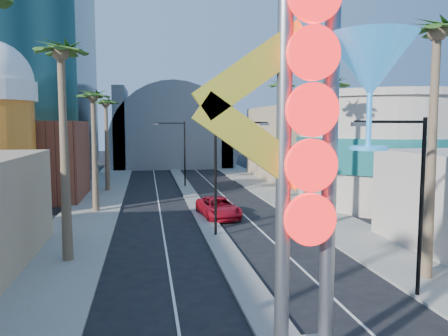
# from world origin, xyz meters

# --- Properties ---
(sidewalk_west) EXTENTS (5.00, 100.00, 0.15)m
(sidewalk_west) POSITION_xyz_m (-9.50, 35.00, 0.07)
(sidewalk_west) COLOR gray
(sidewalk_west) RESTS_ON ground
(sidewalk_east) EXTENTS (5.00, 100.00, 0.15)m
(sidewalk_east) POSITION_xyz_m (9.50, 35.00, 0.07)
(sidewalk_east) COLOR gray
(sidewalk_east) RESTS_ON ground
(median) EXTENTS (1.60, 84.00, 0.15)m
(median) POSITION_xyz_m (0.00, 38.00, 0.07)
(median) COLOR gray
(median) RESTS_ON ground
(brick_filler_west) EXTENTS (10.00, 10.00, 8.00)m
(brick_filler_west) POSITION_xyz_m (-16.00, 38.00, 4.00)
(brick_filler_west) COLOR brown
(brick_filler_west) RESTS_ON ground
(filler_east) EXTENTS (10.00, 20.00, 10.00)m
(filler_east) POSITION_xyz_m (16.00, 48.00, 5.00)
(filler_east) COLOR tan
(filler_east) RESTS_ON ground
(turquoise_building) EXTENTS (16.60, 16.60, 10.60)m
(turquoise_building) POSITION_xyz_m (18.00, 30.00, 5.25)
(turquoise_building) COLOR #B2A596
(turquoise_building) RESTS_ON ground
(canopy) EXTENTS (22.00, 16.00, 22.00)m
(canopy) POSITION_xyz_m (0.00, 72.00, 4.31)
(canopy) COLOR slate
(canopy) RESTS_ON ground
(neon_sign) EXTENTS (6.53, 2.60, 12.55)m
(neon_sign) POSITION_xyz_m (0.82, 2.96, 7.31)
(neon_sign) COLOR gray
(neon_sign) RESTS_ON ground
(streetlight_0) EXTENTS (3.79, 0.25, 8.00)m
(streetlight_0) POSITION_xyz_m (0.55, 20.00, 4.88)
(streetlight_0) COLOR black
(streetlight_0) RESTS_ON ground
(streetlight_1) EXTENTS (3.79, 0.25, 8.00)m
(streetlight_1) POSITION_xyz_m (-0.55, 44.00, 4.88)
(streetlight_1) COLOR black
(streetlight_1) RESTS_ON ground
(streetlight_2) EXTENTS (3.45, 0.25, 8.00)m
(streetlight_2) POSITION_xyz_m (6.72, 8.00, 4.83)
(streetlight_2) COLOR black
(streetlight_2) RESTS_ON ground
(palm_1) EXTENTS (2.40, 2.40, 12.70)m
(palm_1) POSITION_xyz_m (-9.00, 16.00, 10.82)
(palm_1) COLOR brown
(palm_1) RESTS_ON ground
(palm_2) EXTENTS (2.40, 2.40, 11.20)m
(palm_2) POSITION_xyz_m (-9.00, 30.00, 9.48)
(palm_2) COLOR brown
(palm_2) RESTS_ON ground
(palm_3) EXTENTS (2.40, 2.40, 11.20)m
(palm_3) POSITION_xyz_m (-9.00, 42.00, 9.48)
(palm_3) COLOR brown
(palm_3) RESTS_ON ground
(palm_5) EXTENTS (2.40, 2.40, 13.20)m
(palm_5) POSITION_xyz_m (9.00, 10.00, 11.27)
(palm_5) COLOR brown
(palm_5) RESTS_ON ground
(palm_6) EXTENTS (2.40, 2.40, 11.70)m
(palm_6) POSITION_xyz_m (9.00, 22.00, 9.93)
(palm_6) COLOR brown
(palm_6) RESTS_ON ground
(palm_7) EXTENTS (2.40, 2.40, 12.70)m
(palm_7) POSITION_xyz_m (9.00, 34.00, 10.82)
(palm_7) COLOR brown
(palm_7) RESTS_ON ground
(red_pickup) EXTENTS (3.41, 6.24, 1.66)m
(red_pickup) POSITION_xyz_m (1.20, 26.12, 0.83)
(red_pickup) COLOR #B20D1F
(red_pickup) RESTS_ON ground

